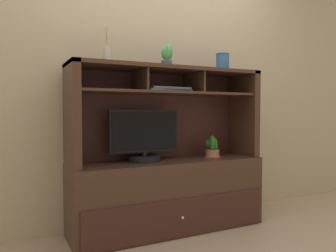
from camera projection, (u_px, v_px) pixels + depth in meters
floor_plane at (168, 230)px, 2.82m from camera, size 6.00×6.00×0.02m
back_wall at (155, 67)px, 3.00m from camera, size 6.00×0.02×2.80m
media_console at (168, 179)px, 2.80m from camera, size 1.64×0.51×1.36m
tv_monitor at (144, 140)px, 2.70m from camera, size 0.60×0.26×0.42m
potted_orchid at (212, 149)px, 2.98m from camera, size 0.14×0.14×0.20m
magazine_stack_left at (168, 89)px, 2.72m from camera, size 0.41×0.20×0.03m
diffuser_bottle at (107, 55)px, 2.49m from camera, size 0.06×0.06×0.28m
potted_succulent at (167, 56)px, 2.78m from camera, size 0.11×0.11×0.20m
ceramic_vase at (223, 62)px, 2.96m from camera, size 0.12×0.12×0.16m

